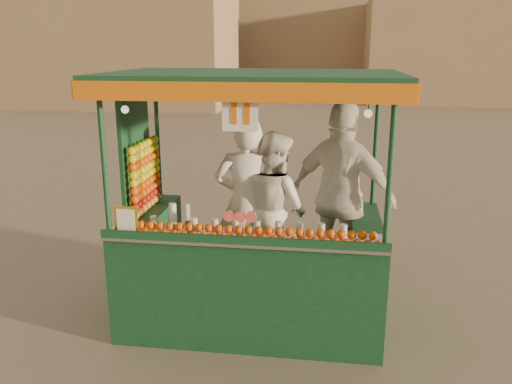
# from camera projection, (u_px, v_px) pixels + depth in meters

# --- Properties ---
(ground) EXTENTS (90.00, 90.00, 0.00)m
(ground) POSITION_uv_depth(u_px,v_px,m) (246.00, 322.00, 5.36)
(ground) COLOR #6F624F
(ground) RESTS_ON ground
(building_left) EXTENTS (10.00, 6.00, 6.00)m
(building_left) POSITION_uv_depth(u_px,v_px,m) (124.00, 41.00, 24.87)
(building_left) COLOR #876D4C
(building_left) RESTS_ON ground
(building_right) EXTENTS (9.00, 6.00, 5.00)m
(building_right) POSITION_uv_depth(u_px,v_px,m) (456.00, 51.00, 26.67)
(building_right) COLOR #876D4C
(building_right) RESTS_ON ground
(building_center) EXTENTS (14.00, 7.00, 7.00)m
(building_center) POSITION_uv_depth(u_px,v_px,m) (289.00, 34.00, 33.34)
(building_center) COLOR #876D4C
(building_center) RESTS_ON ground
(juice_cart) EXTENTS (2.73, 1.77, 2.48)m
(juice_cart) POSITION_uv_depth(u_px,v_px,m) (245.00, 246.00, 5.21)
(juice_cart) COLOR black
(juice_cart) RESTS_ON ground
(vendor_left) EXTENTS (0.70, 0.53, 1.75)m
(vendor_left) POSITION_uv_depth(u_px,v_px,m) (246.00, 202.00, 5.41)
(vendor_left) COLOR silver
(vendor_left) RESTS_ON ground
(vendor_middle) EXTENTS (0.97, 0.99, 1.60)m
(vendor_middle) POSITION_uv_depth(u_px,v_px,m) (274.00, 208.00, 5.47)
(vendor_middle) COLOR white
(vendor_middle) RESTS_ON ground
(vendor_right) EXTENTS (1.22, 0.91, 1.92)m
(vendor_right) POSITION_uv_depth(u_px,v_px,m) (342.00, 196.00, 5.31)
(vendor_right) COLOR silver
(vendor_right) RESTS_ON ground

